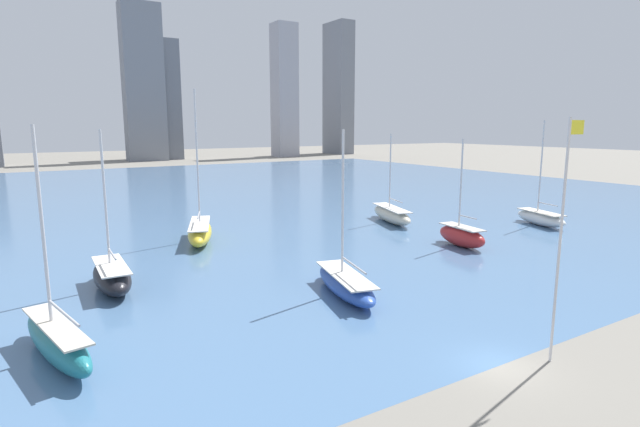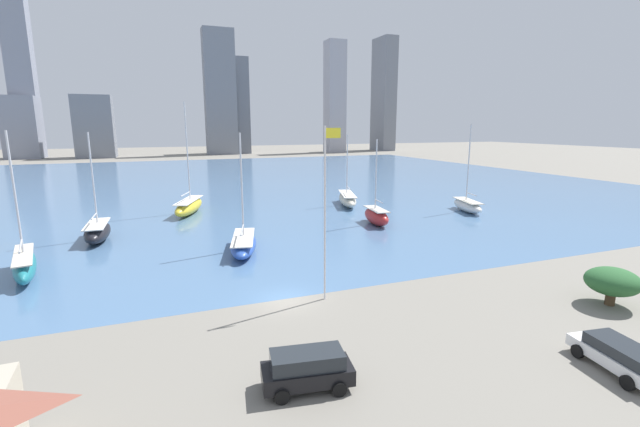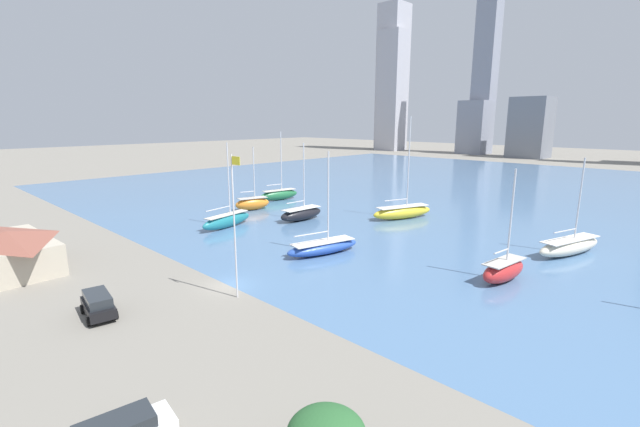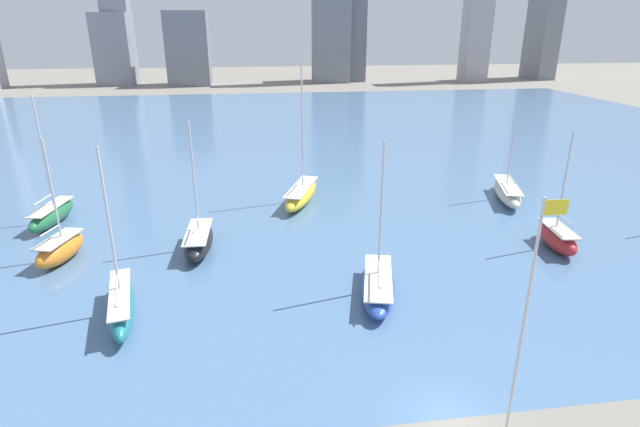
% 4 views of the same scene
% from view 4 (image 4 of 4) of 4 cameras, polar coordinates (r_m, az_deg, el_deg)
% --- Properties ---
extents(ground_plane, '(500.00, 500.00, 0.00)m').
position_cam_4_polar(ground_plane, '(29.35, 14.32, -21.84)').
color(ground_plane, gray).
extents(harbor_water, '(180.00, 140.00, 0.00)m').
position_cam_4_polar(harbor_water, '(92.33, -1.86, 8.39)').
color(harbor_water, '#4C7099').
rests_on(harbor_water, ground_plane).
extents(flag_pole, '(1.24, 0.14, 12.66)m').
position_cam_4_polar(flag_pole, '(25.79, 22.50, -10.61)').
color(flag_pole, silver).
rests_on(flag_pole, ground_plane).
extents(distant_city_skyline, '(213.54, 23.22, 71.67)m').
position_cam_4_polar(distant_city_skyline, '(190.12, -13.31, 22.33)').
color(distant_city_skyline, '#A8A8B2').
rests_on(distant_city_skyline, ground_plane).
extents(sailboat_red, '(2.96, 6.69, 10.98)m').
position_cam_4_polar(sailboat_red, '(51.36, 25.47, -2.49)').
color(sailboat_red, '#B72828').
rests_on(sailboat_red, harbor_water).
extents(sailboat_blue, '(4.74, 9.79, 11.99)m').
position_cam_4_polar(sailboat_blue, '(39.07, 6.64, -8.07)').
color(sailboat_blue, '#284CA8').
rests_on(sailboat_blue, harbor_water).
extents(sailboat_orange, '(3.76, 6.53, 10.92)m').
position_cam_4_polar(sailboat_orange, '(49.52, -27.56, -3.62)').
color(sailboat_orange, orange).
rests_on(sailboat_orange, harbor_water).
extents(sailboat_yellow, '(6.06, 10.96, 16.01)m').
position_cam_4_polar(sailboat_yellow, '(58.47, -2.14, 2.24)').
color(sailboat_yellow, yellow).
rests_on(sailboat_yellow, harbor_water).
extents(sailboat_teal, '(3.55, 9.47, 12.30)m').
position_cam_4_polar(sailboat_teal, '(38.58, -21.79, -9.56)').
color(sailboat_teal, '#1E757F').
rests_on(sailboat_teal, harbor_water).
extents(sailboat_black, '(2.76, 8.15, 11.99)m').
position_cam_4_polar(sailboat_black, '(47.29, -13.71, -2.99)').
color(sailboat_black, black).
rests_on(sailboat_black, harbor_water).
extents(sailboat_cream, '(5.44, 10.78, 11.28)m').
position_cam_4_polar(sailboat_cream, '(63.60, 20.60, 2.35)').
color(sailboat_cream, beige).
rests_on(sailboat_cream, harbor_water).
extents(sailboat_green, '(3.27, 8.54, 13.25)m').
position_cam_4_polar(sailboat_green, '(59.18, -28.30, -0.08)').
color(sailboat_green, '#236B3D').
rests_on(sailboat_green, harbor_water).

